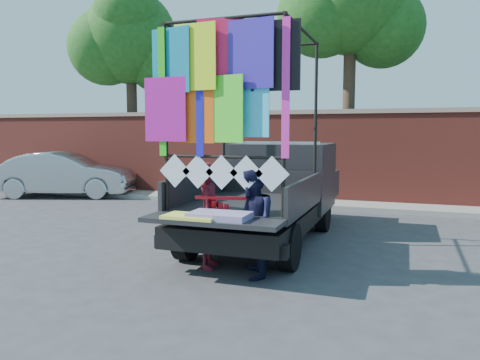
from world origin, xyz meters
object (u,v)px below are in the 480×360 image
(pickup_truck, at_px, (275,189))
(woman, at_px, (210,215))
(sedan, at_px, (64,174))
(man, at_px, (252,223))

(pickup_truck, relative_size, woman, 3.59)
(sedan, xyz_separation_m, man, (7.98, -5.69, 0.08))
(woman, bearing_deg, sedan, 40.52)
(man, bearing_deg, sedan, -147.50)
(pickup_truck, relative_size, man, 3.65)
(man, bearing_deg, pickup_truck, 166.88)
(pickup_truck, bearing_deg, woman, -97.34)
(pickup_truck, bearing_deg, man, -81.10)
(pickup_truck, height_order, sedan, pickup_truck)
(woman, height_order, man, woman)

